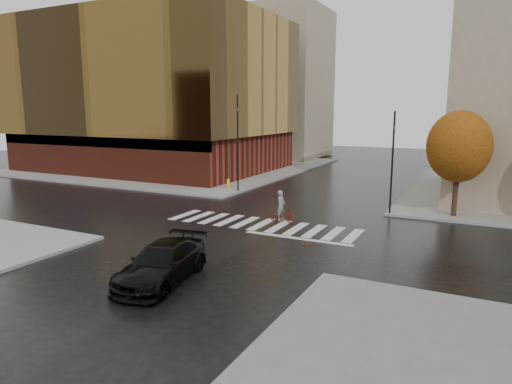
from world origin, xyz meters
TOP-DOWN VIEW (x-y plane):
  - ground at (0.00, 0.00)m, footprint 120.00×120.00m
  - sidewalk_nw at (-21.00, 21.00)m, footprint 30.00×30.00m
  - crosswalk at (0.00, 0.50)m, footprint 12.00×3.00m
  - office_glass at (-22.00, 17.99)m, footprint 27.00×19.00m
  - building_nw_far at (-16.00, 37.00)m, footprint 14.00×12.00m
  - tree_ne_a at (10.00, 7.40)m, footprint 3.80×3.80m
  - sedan at (0.50, -9.38)m, footprint 2.87×5.41m
  - cyclist at (0.84, 1.57)m, footprint 1.74×0.72m
  - traffic_light_nw at (-6.30, 9.00)m, footprint 0.23×0.21m
  - traffic_light_ne at (6.30, 6.30)m, footprint 0.16×0.18m
  - fire_hydrant at (-7.80, 10.00)m, footprint 0.27×0.27m
  - manhole at (3.82, -2.00)m, footprint 0.67×0.67m

SIDE VIEW (x-z plane):
  - ground at x=0.00m, z-range 0.00..0.00m
  - crosswalk at x=0.00m, z-range 0.00..0.01m
  - manhole at x=3.82m, z-range 0.00..0.01m
  - sidewalk_nw at x=-21.00m, z-range 0.00..0.15m
  - fire_hydrant at x=-7.80m, z-range 0.19..0.95m
  - cyclist at x=0.84m, z-range -0.31..1.62m
  - sedan at x=0.50m, z-range 0.00..1.49m
  - traffic_light_ne at x=6.30m, z-range 0.51..6.96m
  - tree_ne_a at x=10.00m, z-range 1.20..7.71m
  - traffic_light_nw at x=-6.30m, z-range 0.73..8.41m
  - office_glass at x=-22.00m, z-range 0.28..16.28m
  - building_nw_far at x=-16.00m, z-range 0.15..20.15m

